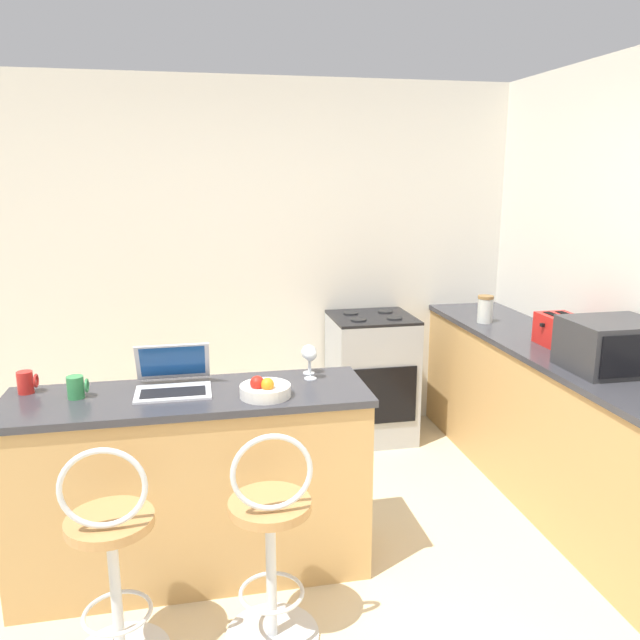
% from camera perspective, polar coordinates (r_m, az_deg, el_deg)
% --- Properties ---
extents(wall_back, '(12.00, 0.06, 2.60)m').
position_cam_1_polar(wall_back, '(4.63, -6.57, 5.24)').
color(wall_back, silver).
rests_on(wall_back, ground_plane).
extents(breakfast_bar, '(1.70, 0.53, 0.93)m').
position_cam_1_polar(breakfast_bar, '(3.19, -11.53, -14.49)').
color(breakfast_bar, tan).
rests_on(breakfast_bar, ground_plane).
extents(counter_right, '(0.58, 2.89, 0.93)m').
position_cam_1_polar(counter_right, '(4.02, 21.08, -9.13)').
color(counter_right, tan).
rests_on(counter_right, ground_plane).
extents(bar_stool_near, '(0.40, 0.40, 0.97)m').
position_cam_1_polar(bar_stool_near, '(2.73, -18.43, -20.39)').
color(bar_stool_near, silver).
rests_on(bar_stool_near, ground_plane).
extents(bar_stool_far, '(0.40, 0.40, 0.97)m').
position_cam_1_polar(bar_stool_far, '(2.72, -4.49, -19.86)').
color(bar_stool_far, silver).
rests_on(bar_stool_far, ground_plane).
extents(laptop, '(0.35, 0.31, 0.22)m').
position_cam_1_polar(laptop, '(3.06, -13.29, -5.22)').
color(laptop, silver).
rests_on(laptop, breakfast_bar).
extents(microwave, '(0.46, 0.39, 0.27)m').
position_cam_1_polar(microwave, '(3.58, 25.18, -2.12)').
color(microwave, '#2D2D30').
rests_on(microwave, counter_right).
extents(toaster, '(0.23, 0.25, 0.19)m').
position_cam_1_polar(toaster, '(3.99, 21.03, -0.86)').
color(toaster, red).
rests_on(toaster, counter_right).
extents(stove_range, '(0.59, 0.56, 0.94)m').
position_cam_1_polar(stove_range, '(4.65, 4.70, -5.23)').
color(stove_range, '#9EA3A8').
rests_on(stove_range, ground_plane).
extents(fruit_bowl, '(0.24, 0.24, 0.11)m').
position_cam_1_polar(fruit_bowl, '(2.89, -5.12, -6.33)').
color(fruit_bowl, silver).
rests_on(fruit_bowl, breakfast_bar).
extents(mug_green, '(0.09, 0.08, 0.10)m').
position_cam_1_polar(mug_green, '(3.07, -21.38, -5.74)').
color(mug_green, '#338447').
rests_on(mug_green, breakfast_bar).
extents(wine_glass_tall, '(0.08, 0.08, 0.15)m').
position_cam_1_polar(wine_glass_tall, '(3.19, -1.03, -3.04)').
color(wine_glass_tall, silver).
rests_on(wine_glass_tall, breakfast_bar).
extents(mug_red, '(0.09, 0.07, 0.10)m').
position_cam_1_polar(mug_red, '(3.23, -25.28, -5.17)').
color(mug_red, red).
rests_on(mug_red, breakfast_bar).
extents(storage_jar, '(0.11, 0.11, 0.19)m').
position_cam_1_polar(storage_jar, '(4.45, 14.87, 0.98)').
color(storage_jar, silver).
rests_on(storage_jar, counter_right).
extents(wine_glass_short, '(0.07, 0.07, 0.16)m').
position_cam_1_polar(wine_glass_short, '(3.10, -0.89, -3.33)').
color(wine_glass_short, silver).
rests_on(wine_glass_short, breakfast_bar).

